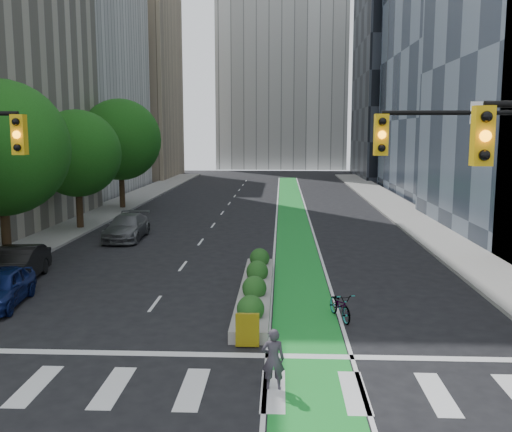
# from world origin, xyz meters

# --- Properties ---
(ground) EXTENTS (160.00, 160.00, 0.00)m
(ground) POSITION_xyz_m (0.00, 0.00, 0.00)
(ground) COLOR black
(ground) RESTS_ON ground
(sidewalk_left) EXTENTS (3.60, 90.00, 0.15)m
(sidewalk_left) POSITION_xyz_m (-11.80, 25.00, 0.07)
(sidewalk_left) COLOR gray
(sidewalk_left) RESTS_ON ground
(sidewalk_right) EXTENTS (3.60, 90.00, 0.15)m
(sidewalk_right) POSITION_xyz_m (11.80, 25.00, 0.07)
(sidewalk_right) COLOR gray
(sidewalk_right) RESTS_ON ground
(bike_lane_paint) EXTENTS (2.20, 70.00, 0.01)m
(bike_lane_paint) POSITION_xyz_m (3.00, 30.00, 0.01)
(bike_lane_paint) COLOR #1A922E
(bike_lane_paint) RESTS_ON ground
(building_tan_far) EXTENTS (14.00, 16.00, 26.00)m
(building_tan_far) POSITION_xyz_m (-20.00, 66.00, 13.00)
(building_tan_far) COLOR tan
(building_tan_far) RESTS_ON ground
(building_dark_end) EXTENTS (14.00, 18.00, 28.00)m
(building_dark_end) POSITION_xyz_m (20.00, 68.00, 14.00)
(building_dark_end) COLOR black
(building_dark_end) RESTS_ON ground
(tree_mid) EXTENTS (6.40, 6.40, 8.78)m
(tree_mid) POSITION_xyz_m (-11.00, 12.00, 5.57)
(tree_mid) COLOR black
(tree_mid) RESTS_ON ground
(tree_midfar) EXTENTS (5.60, 5.60, 7.76)m
(tree_midfar) POSITION_xyz_m (-11.00, 22.00, 4.95)
(tree_midfar) COLOR black
(tree_midfar) RESTS_ON ground
(tree_far) EXTENTS (6.60, 6.60, 9.00)m
(tree_far) POSITION_xyz_m (-11.00, 32.00, 5.69)
(tree_far) COLOR black
(tree_far) RESTS_ON ground
(median_planter) EXTENTS (1.20, 10.26, 1.10)m
(median_planter) POSITION_xyz_m (1.20, 7.04, 0.37)
(median_planter) COLOR gray
(median_planter) RESTS_ON ground
(bicycle) EXTENTS (1.09, 1.92, 0.96)m
(bicycle) POSITION_xyz_m (4.20, 4.58, 0.48)
(bicycle) COLOR gray
(bicycle) RESTS_ON ground
(cyclist) EXTENTS (0.58, 0.40, 1.56)m
(cyclist) POSITION_xyz_m (2.00, -0.89, 0.78)
(cyclist) COLOR #3B3641
(cyclist) RESTS_ON ground
(parked_car_left_near) EXTENTS (2.12, 4.24, 1.39)m
(parked_car_left_near) POSITION_xyz_m (-8.07, 5.50, 0.69)
(parked_car_left_near) COLOR #0D1A52
(parked_car_left_near) RESTS_ON ground
(parked_car_left_mid) EXTENTS (2.04, 4.65, 1.49)m
(parked_car_left_mid) POSITION_xyz_m (-9.01, 8.81, 0.74)
(parked_car_left_mid) COLOR black
(parked_car_left_mid) RESTS_ON ground
(parked_car_left_far) EXTENTS (2.20, 5.12, 1.47)m
(parked_car_left_far) POSITION_xyz_m (-7.00, 18.71, 0.73)
(parked_car_left_far) COLOR #535558
(parked_car_left_far) RESTS_ON ground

